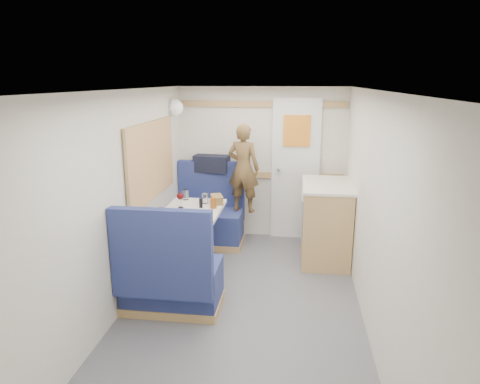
# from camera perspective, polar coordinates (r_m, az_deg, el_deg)

# --- Properties ---
(floor) EXTENTS (4.50, 4.50, 0.00)m
(floor) POSITION_cam_1_polar(r_m,az_deg,el_deg) (3.95, -0.16, -17.06)
(floor) COLOR #515156
(floor) RESTS_ON ground
(ceiling) EXTENTS (4.50, 4.50, 0.00)m
(ceiling) POSITION_cam_1_polar(r_m,az_deg,el_deg) (3.36, -0.19, 13.35)
(ceiling) COLOR silver
(ceiling) RESTS_ON wall_back
(wall_back) EXTENTS (2.20, 0.02, 2.00)m
(wall_back) POSITION_cam_1_polar(r_m,az_deg,el_deg) (5.70, 2.88, 3.79)
(wall_back) COLOR silver
(wall_back) RESTS_ON floor
(wall_left) EXTENTS (0.02, 4.50, 2.00)m
(wall_left) POSITION_cam_1_polar(r_m,az_deg,el_deg) (3.83, -16.74, -2.32)
(wall_left) COLOR silver
(wall_left) RESTS_ON floor
(wall_right) EXTENTS (0.02, 4.50, 2.00)m
(wall_right) POSITION_cam_1_polar(r_m,az_deg,el_deg) (3.56, 17.71, -3.69)
(wall_right) COLOR silver
(wall_right) RESTS_ON floor
(oak_trim_low) EXTENTS (2.15, 0.02, 0.08)m
(oak_trim_low) POSITION_cam_1_polar(r_m,az_deg,el_deg) (5.71, 2.85, 2.27)
(oak_trim_low) COLOR #AB7E4D
(oak_trim_low) RESTS_ON wall_back
(oak_trim_high) EXTENTS (2.15, 0.02, 0.08)m
(oak_trim_high) POSITION_cam_1_polar(r_m,az_deg,el_deg) (5.58, 2.97, 11.63)
(oak_trim_high) COLOR #AB7E4D
(oak_trim_high) RESTS_ON wall_back
(side_window) EXTENTS (0.04, 1.30, 0.72)m
(side_window) POSITION_cam_1_polar(r_m,az_deg,el_deg) (4.66, -11.78, 4.17)
(side_window) COLOR #9BA48B
(side_window) RESTS_ON wall_left
(rear_door) EXTENTS (0.62, 0.12, 1.86)m
(rear_door) POSITION_cam_1_polar(r_m,az_deg,el_deg) (5.65, 7.40, 3.31)
(rear_door) COLOR white
(rear_door) RESTS_ON wall_back
(dinette_table) EXTENTS (0.62, 0.92, 0.72)m
(dinette_table) POSITION_cam_1_polar(r_m,az_deg,el_deg) (4.71, -6.39, -4.10)
(dinette_table) COLOR white
(dinette_table) RESTS_ON floor
(bench_far) EXTENTS (0.90, 0.59, 1.05)m
(bench_far) POSITION_cam_1_polar(r_m,az_deg,el_deg) (5.60, -4.20, -3.85)
(bench_far) COLOR navy
(bench_far) RESTS_ON floor
(bench_near) EXTENTS (0.90, 0.59, 1.05)m
(bench_near) POSITION_cam_1_polar(r_m,az_deg,el_deg) (4.05, -9.25, -11.58)
(bench_near) COLOR navy
(bench_near) RESTS_ON floor
(ledge) EXTENTS (0.90, 0.14, 0.04)m
(ledge) POSITION_cam_1_polar(r_m,az_deg,el_deg) (5.69, -3.79, 2.52)
(ledge) COLOR #AB7E4D
(ledge) RESTS_ON bench_far
(dome_light) EXTENTS (0.20, 0.20, 0.20)m
(dome_light) POSITION_cam_1_polar(r_m,az_deg,el_deg) (5.40, -8.66, 11.06)
(dome_light) COLOR white
(dome_light) RESTS_ON wall_left
(galley_counter) EXTENTS (0.57, 0.92, 0.92)m
(galley_counter) POSITION_cam_1_polar(r_m,az_deg,el_deg) (5.15, 11.27, -3.83)
(galley_counter) COLOR #AB7E4D
(galley_counter) RESTS_ON floor
(person) EXTENTS (0.46, 0.36, 1.12)m
(person) POSITION_cam_1_polar(r_m,az_deg,el_deg) (5.35, 0.46, 3.19)
(person) COLOR brown
(person) RESTS_ON bench_far
(duffel_bag) EXTENTS (0.47, 0.26, 0.22)m
(duffel_bag) POSITION_cam_1_polar(r_m,az_deg,el_deg) (5.66, -3.80, 3.80)
(duffel_bag) COLOR black
(duffel_bag) RESTS_ON ledge
(tray) EXTENTS (0.33, 0.40, 0.02)m
(tray) POSITION_cam_1_polar(r_m,az_deg,el_deg) (4.45, -5.90, -3.03)
(tray) COLOR white
(tray) RESTS_ON dinette_table
(orange_fruit) EXTENTS (0.07, 0.07, 0.07)m
(orange_fruit) POSITION_cam_1_polar(r_m,az_deg,el_deg) (4.37, -4.58, -2.75)
(orange_fruit) COLOR orange
(orange_fruit) RESTS_ON tray
(cheese_block) EXTENTS (0.10, 0.07, 0.03)m
(cheese_block) POSITION_cam_1_polar(r_m,az_deg,el_deg) (4.41, -6.94, -2.89)
(cheese_block) COLOR #F7DF8E
(cheese_block) RESTS_ON tray
(wine_glass) EXTENTS (0.08, 0.08, 0.17)m
(wine_glass) POSITION_cam_1_polar(r_m,az_deg,el_deg) (4.71, -7.97, -0.65)
(wine_glass) COLOR white
(wine_glass) RESTS_ON dinette_table
(tumbler_left) EXTENTS (0.07, 0.07, 0.12)m
(tumbler_left) POSITION_cam_1_polar(r_m,az_deg,el_deg) (4.38, -10.47, -2.84)
(tumbler_left) COLOR silver
(tumbler_left) RESTS_ON dinette_table
(tumbler_mid) EXTENTS (0.07, 0.07, 0.12)m
(tumbler_mid) POSITION_cam_1_polar(r_m,az_deg,el_deg) (5.04, -7.29, -0.35)
(tumbler_mid) COLOR white
(tumbler_mid) RESTS_ON dinette_table
(tumbler_right) EXTENTS (0.07, 0.07, 0.11)m
(tumbler_right) POSITION_cam_1_polar(r_m,az_deg,el_deg) (4.86, -4.69, -0.86)
(tumbler_right) COLOR white
(tumbler_right) RESTS_ON dinette_table
(beer_glass) EXTENTS (0.07, 0.07, 0.11)m
(beer_glass) POSITION_cam_1_polar(r_m,az_deg,el_deg) (4.67, -3.57, -1.53)
(beer_glass) COLOR brown
(beer_glass) RESTS_ON dinette_table
(pepper_grinder) EXTENTS (0.04, 0.04, 0.10)m
(pepper_grinder) POSITION_cam_1_polar(r_m,az_deg,el_deg) (4.71, -5.24, -1.47)
(pepper_grinder) COLOR black
(pepper_grinder) RESTS_ON dinette_table
(bread_loaf) EXTENTS (0.18, 0.25, 0.09)m
(bread_loaf) POSITION_cam_1_polar(r_m,az_deg,el_deg) (4.86, -3.12, -0.98)
(bread_loaf) COLOR brown
(bread_loaf) RESTS_ON dinette_table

